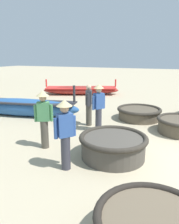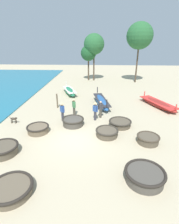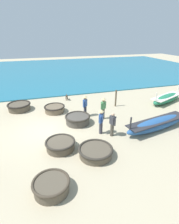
{
  "view_description": "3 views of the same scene",
  "coord_description": "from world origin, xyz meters",
  "px_view_note": "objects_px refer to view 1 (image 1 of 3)",
  "views": [
    {
      "loc": [
        -5.59,
        0.75,
        2.62
      ],
      "look_at": [
        0.08,
        3.14,
        1.01
      ],
      "focal_mm": 35.0,
      "sensor_mm": 36.0,
      "label": 1
    },
    {
      "loc": [
        1.52,
        -10.6,
        6.49
      ],
      "look_at": [
        0.87,
        2.58,
        1.05
      ],
      "focal_mm": 28.0,
      "sensor_mm": 36.0,
      "label": 2
    },
    {
      "loc": [
        10.38,
        -0.23,
        5.85
      ],
      "look_at": [
        0.11,
        2.94,
        1.03
      ],
      "focal_mm": 28.0,
      "sensor_mm": 36.0,
      "label": 3
    }
  ],
  "objects_px": {
    "long_boat_ochre_hull": "(23,107)",
    "fisherman_by_coracle": "(44,116)",
    "fisherman_crouching": "(65,131)",
    "fisherman_with_hat": "(99,105)",
    "long_boat_blue_hull": "(81,90)",
    "fisherman_hauling": "(89,104)",
    "coracle_far_right": "(139,113)",
    "coracle_center": "(113,145)"
  },
  "relations": [
    {
      "from": "fisherman_crouching",
      "to": "fisherman_with_hat",
      "type": "xyz_separation_m",
      "value": [
        2.81,
        0.24,
        0.0
      ]
    },
    {
      "from": "coracle_center",
      "to": "fisherman_by_coracle",
      "type": "height_order",
      "value": "fisherman_by_coracle"
    },
    {
      "from": "fisherman_hauling",
      "to": "fisherman_by_coracle",
      "type": "distance_m",
      "value": 2.45
    },
    {
      "from": "coracle_center",
      "to": "fisherman_with_hat",
      "type": "height_order",
      "value": "fisherman_with_hat"
    },
    {
      "from": "fisherman_crouching",
      "to": "fisherman_hauling",
      "type": "bearing_deg",
      "value": 13.79
    },
    {
      "from": "fisherman_crouching",
      "to": "fisherman_by_coracle",
      "type": "distance_m",
      "value": 1.43
    },
    {
      "from": "coracle_center",
      "to": "long_boat_blue_hull",
      "type": "distance_m",
      "value": 9.62
    },
    {
      "from": "coracle_far_right",
      "to": "fisherman_by_coracle",
      "type": "distance_m",
      "value": 4.52
    },
    {
      "from": "fisherman_with_hat",
      "to": "long_boat_ochre_hull",
      "type": "bearing_deg",
      "value": 81.1
    },
    {
      "from": "long_boat_blue_hull",
      "to": "fisherman_with_hat",
      "type": "distance_m",
      "value": 7.56
    },
    {
      "from": "long_boat_ochre_hull",
      "to": "fisherman_with_hat",
      "type": "relative_size",
      "value": 3.13
    },
    {
      "from": "coracle_far_right",
      "to": "long_boat_blue_hull",
      "type": "distance_m",
      "value": 6.56
    },
    {
      "from": "long_boat_ochre_hull",
      "to": "fisherman_by_coracle",
      "type": "relative_size",
      "value": 3.13
    },
    {
      "from": "fisherman_by_coracle",
      "to": "fisherman_with_hat",
      "type": "bearing_deg",
      "value": -25.18
    },
    {
      "from": "coracle_center",
      "to": "long_boat_blue_hull",
      "type": "bearing_deg",
      "value": 30.01
    },
    {
      "from": "coracle_far_right",
      "to": "long_boat_blue_hull",
      "type": "bearing_deg",
      "value": 46.78
    },
    {
      "from": "fisherman_crouching",
      "to": "coracle_center",
      "type": "bearing_deg",
      "value": -39.68
    },
    {
      "from": "coracle_center",
      "to": "long_boat_ochre_hull",
      "type": "relative_size",
      "value": 0.34
    },
    {
      "from": "long_boat_blue_hull",
      "to": "fisherman_crouching",
      "type": "xyz_separation_m",
      "value": [
        -9.35,
        -3.97,
        0.65
      ]
    },
    {
      "from": "long_boat_blue_hull",
      "to": "coracle_far_right",
      "type": "bearing_deg",
      "value": -133.22
    },
    {
      "from": "long_boat_blue_hull",
      "to": "long_boat_ochre_hull",
      "type": "bearing_deg",
      "value": 179.39
    },
    {
      "from": "long_boat_ochre_hull",
      "to": "fisherman_hauling",
      "type": "bearing_deg",
      "value": -92.34
    },
    {
      "from": "coracle_center",
      "to": "fisherman_hauling",
      "type": "bearing_deg",
      "value": 36.21
    },
    {
      "from": "long_boat_blue_hull",
      "to": "fisherman_with_hat",
      "type": "bearing_deg",
      "value": -150.31
    },
    {
      "from": "long_boat_ochre_hull",
      "to": "fisherman_with_hat",
      "type": "xyz_separation_m",
      "value": [
        -0.59,
        -3.79,
        0.55
      ]
    },
    {
      "from": "long_boat_ochre_hull",
      "to": "fisherman_by_coracle",
      "type": "height_order",
      "value": "fisherman_by_coracle"
    },
    {
      "from": "coracle_far_right",
      "to": "fisherman_by_coracle",
      "type": "relative_size",
      "value": 1.1
    },
    {
      "from": "fisherman_hauling",
      "to": "fisherman_with_hat",
      "type": "relative_size",
      "value": 0.94
    },
    {
      "from": "coracle_far_right",
      "to": "fisherman_crouching",
      "type": "xyz_separation_m",
      "value": [
        -4.86,
        0.82,
        0.69
      ]
    },
    {
      "from": "fisherman_hauling",
      "to": "fisherman_crouching",
      "type": "relative_size",
      "value": 0.94
    },
    {
      "from": "fisherman_crouching",
      "to": "long_boat_blue_hull",
      "type": "bearing_deg",
      "value": 22.98
    },
    {
      "from": "long_boat_ochre_hull",
      "to": "fisherman_by_coracle",
      "type": "bearing_deg",
      "value": -131.66
    },
    {
      "from": "long_boat_ochre_hull",
      "to": "long_boat_blue_hull",
      "type": "bearing_deg",
      "value": -0.61
    },
    {
      "from": "long_boat_ochre_hull",
      "to": "fisherman_crouching",
      "type": "bearing_deg",
      "value": -130.17
    },
    {
      "from": "coracle_center",
      "to": "long_boat_ochre_hull",
      "type": "bearing_deg",
      "value": 63.95
    },
    {
      "from": "fisherman_hauling",
      "to": "coracle_far_right",
      "type": "bearing_deg",
      "value": -45.61
    },
    {
      "from": "fisherman_hauling",
      "to": "coracle_center",
      "type": "bearing_deg",
      "value": -143.79
    },
    {
      "from": "long_boat_ochre_hull",
      "to": "long_boat_blue_hull",
      "type": "xyz_separation_m",
      "value": [
        5.95,
        -0.06,
        -0.1
      ]
    },
    {
      "from": "fisherman_by_coracle",
      "to": "fisherman_with_hat",
      "type": "relative_size",
      "value": 1.0
    },
    {
      "from": "fisherman_hauling",
      "to": "fisherman_by_coracle",
      "type": "bearing_deg",
      "value": 171.68
    },
    {
      "from": "coracle_far_right",
      "to": "fisherman_by_coracle",
      "type": "height_order",
      "value": "fisherman_by_coracle"
    },
    {
      "from": "long_boat_ochre_hull",
      "to": "coracle_far_right",
      "type": "bearing_deg",
      "value": -73.31
    }
  ]
}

